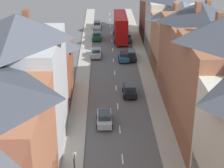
{
  "coord_description": "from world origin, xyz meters",
  "views": [
    {
      "loc": [
        -1.94,
        -14.24,
        22.41
      ],
      "look_at": [
        -0.7,
        32.16,
        2.3
      ],
      "focal_mm": 60.0,
      "sensor_mm": 36.0,
      "label": 1
    }
  ],
  "objects_px": {
    "car_near_blue": "(96,53)",
    "car_mid_white": "(124,56)",
    "car_mid_black": "(104,118)",
    "car_parked_right_a": "(130,90)",
    "car_parked_left_b": "(97,35)",
    "car_parked_left_a": "(97,25)",
    "double_decker_bus_lead": "(121,27)",
    "car_parked_right_b": "(127,37)",
    "car_far_grey": "(131,55)"
  },
  "relations": [
    {
      "from": "double_decker_bus_lead",
      "to": "car_parked_right_b",
      "type": "height_order",
      "value": "double_decker_bus_lead"
    },
    {
      "from": "car_parked_left_a",
      "to": "car_parked_right_a",
      "type": "distance_m",
      "value": 36.66
    },
    {
      "from": "car_mid_black",
      "to": "car_far_grey",
      "type": "bearing_deg",
      "value": 78.07
    },
    {
      "from": "double_decker_bus_lead",
      "to": "car_parked_left_a",
      "type": "relative_size",
      "value": 2.49
    },
    {
      "from": "car_near_blue",
      "to": "car_mid_white",
      "type": "bearing_deg",
      "value": -23.12
    },
    {
      "from": "double_decker_bus_lead",
      "to": "car_far_grey",
      "type": "bearing_deg",
      "value": -83.73
    },
    {
      "from": "car_parked_right_a",
      "to": "car_mid_black",
      "type": "distance_m",
      "value": 8.9
    },
    {
      "from": "car_near_blue",
      "to": "car_parked_left_a",
      "type": "xyz_separation_m",
      "value": [
        0.0,
        19.96,
        -0.04
      ]
    },
    {
      "from": "car_mid_black",
      "to": "car_far_grey",
      "type": "distance_m",
      "value": 23.71
    },
    {
      "from": "car_parked_left_a",
      "to": "car_parked_right_a",
      "type": "bearing_deg",
      "value": -82.32
    },
    {
      "from": "car_parked_left_a",
      "to": "car_mid_white",
      "type": "height_order",
      "value": "car_mid_white"
    },
    {
      "from": "car_parked_left_b",
      "to": "car_parked_right_b",
      "type": "distance_m",
      "value": 6.34
    },
    {
      "from": "car_parked_left_a",
      "to": "car_far_grey",
      "type": "height_order",
      "value": "car_far_grey"
    },
    {
      "from": "car_parked_right_a",
      "to": "car_parked_right_b",
      "type": "height_order",
      "value": "car_parked_right_a"
    },
    {
      "from": "car_far_grey",
      "to": "car_mid_white",
      "type": "bearing_deg",
      "value": -149.13
    },
    {
      "from": "car_near_blue",
      "to": "car_parked_right_a",
      "type": "height_order",
      "value": "car_near_blue"
    },
    {
      "from": "double_decker_bus_lead",
      "to": "car_far_grey",
      "type": "relative_size",
      "value": 2.41
    },
    {
      "from": "car_mid_white",
      "to": "car_parked_left_a",
      "type": "bearing_deg",
      "value": 102.53
    },
    {
      "from": "car_parked_right_b",
      "to": "car_mid_black",
      "type": "bearing_deg",
      "value": -98.1
    },
    {
      "from": "car_near_blue",
      "to": "car_far_grey",
      "type": "xyz_separation_m",
      "value": [
        6.2,
        -1.31,
        -0.01
      ]
    },
    {
      "from": "car_near_blue",
      "to": "car_parked_left_b",
      "type": "distance_m",
      "value": 11.22
    },
    {
      "from": "car_parked_right_a",
      "to": "car_parked_left_b",
      "type": "distance_m",
      "value": 28.03
    },
    {
      "from": "double_decker_bus_lead",
      "to": "car_parked_left_b",
      "type": "bearing_deg",
      "value": 172.9
    },
    {
      "from": "car_far_grey",
      "to": "car_parked_right_b",
      "type": "height_order",
      "value": "car_far_grey"
    },
    {
      "from": "car_parked_left_a",
      "to": "car_parked_right_b",
      "type": "height_order",
      "value": "car_parked_right_b"
    },
    {
      "from": "double_decker_bus_lead",
      "to": "car_near_blue",
      "type": "relative_size",
      "value": 2.71
    },
    {
      "from": "car_near_blue",
      "to": "car_mid_black",
      "type": "xyz_separation_m",
      "value": [
        1.3,
        -24.51,
        -0.02
      ]
    },
    {
      "from": "car_parked_right_a",
      "to": "car_mid_white",
      "type": "relative_size",
      "value": 1.0
    },
    {
      "from": "car_near_blue",
      "to": "car_parked_left_a",
      "type": "distance_m",
      "value": 19.96
    },
    {
      "from": "car_mid_black",
      "to": "car_parked_left_b",
      "type": "height_order",
      "value": "car_parked_left_b"
    },
    {
      "from": "car_near_blue",
      "to": "car_mid_white",
      "type": "height_order",
      "value": "car_near_blue"
    },
    {
      "from": "double_decker_bus_lead",
      "to": "car_parked_right_a",
      "type": "xyz_separation_m",
      "value": [
        0.01,
        -26.99,
        -1.97
      ]
    },
    {
      "from": "car_near_blue",
      "to": "car_parked_right_b",
      "type": "relative_size",
      "value": 1.0
    },
    {
      "from": "car_parked_left_a",
      "to": "car_mid_white",
      "type": "bearing_deg",
      "value": -77.47
    },
    {
      "from": "car_parked_left_b",
      "to": "car_far_grey",
      "type": "bearing_deg",
      "value": -63.68
    },
    {
      "from": "car_mid_black",
      "to": "double_decker_bus_lead",
      "type": "bearing_deg",
      "value": 84.16
    },
    {
      "from": "car_parked_left_a",
      "to": "car_far_grey",
      "type": "relative_size",
      "value": 0.97
    },
    {
      "from": "car_mid_black",
      "to": "car_far_grey",
      "type": "relative_size",
      "value": 0.91
    },
    {
      "from": "car_mid_black",
      "to": "car_parked_right_a",
      "type": "bearing_deg",
      "value": 66.13
    },
    {
      "from": "car_mid_white",
      "to": "car_parked_right_a",
      "type": "bearing_deg",
      "value": -90.0
    },
    {
      "from": "car_parked_left_a",
      "to": "car_far_grey",
      "type": "xyz_separation_m",
      "value": [
        6.2,
        -21.27,
        0.03
      ]
    },
    {
      "from": "car_parked_left_b",
      "to": "car_far_grey",
      "type": "relative_size",
      "value": 1.03
    },
    {
      "from": "car_parked_right_a",
      "to": "car_far_grey",
      "type": "bearing_deg",
      "value": 85.07
    },
    {
      "from": "car_near_blue",
      "to": "car_mid_white",
      "type": "xyz_separation_m",
      "value": [
        4.9,
        -2.09,
        -0.03
      ]
    },
    {
      "from": "car_parked_left_a",
      "to": "car_mid_black",
      "type": "height_order",
      "value": "car_mid_black"
    },
    {
      "from": "car_parked_right_a",
      "to": "car_parked_left_b",
      "type": "height_order",
      "value": "car_parked_left_b"
    },
    {
      "from": "car_parked_right_a",
      "to": "car_mid_white",
      "type": "bearing_deg",
      "value": 90.0
    },
    {
      "from": "double_decker_bus_lead",
      "to": "car_mid_black",
      "type": "distance_m",
      "value": 35.36
    },
    {
      "from": "car_mid_black",
      "to": "car_parked_left_b",
      "type": "bearing_deg",
      "value": 92.08
    },
    {
      "from": "car_parked_left_b",
      "to": "car_near_blue",
      "type": "bearing_deg",
      "value": -90.0
    }
  ]
}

